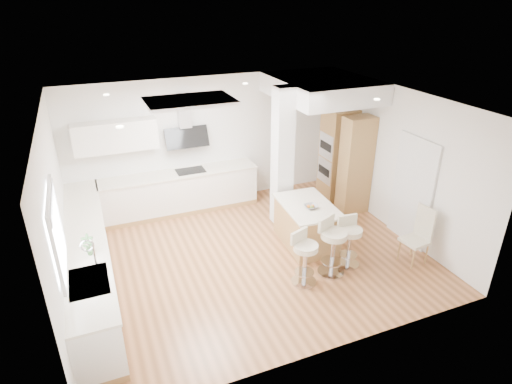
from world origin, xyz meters
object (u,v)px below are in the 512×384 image
bar_stool_a (304,255)px  bar_stool_b (332,243)px  peninsula (306,224)px  bar_stool_c (349,239)px  dining_chair (420,233)px

bar_stool_a → bar_stool_b: 0.56m
peninsula → bar_stool_a: bar_stool_a is taller
bar_stool_c → bar_stool_b: bearing=-161.3°
dining_chair → bar_stool_b: bearing=164.0°
peninsula → bar_stool_b: bearing=-89.8°
bar_stool_b → bar_stool_a: bearing=163.3°
peninsula → bar_stool_b: bar_stool_b is taller
peninsula → dining_chair: dining_chair is taller
peninsula → bar_stool_b: 1.00m
peninsula → bar_stool_b: size_ratio=1.37×
peninsula → bar_stool_a: 1.22m
bar_stool_a → bar_stool_c: bar_stool_a is taller
dining_chair → bar_stool_c: bearing=156.5°
bar_stool_b → dining_chair: bearing=-33.3°
bar_stool_a → dining_chair: size_ratio=0.89×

